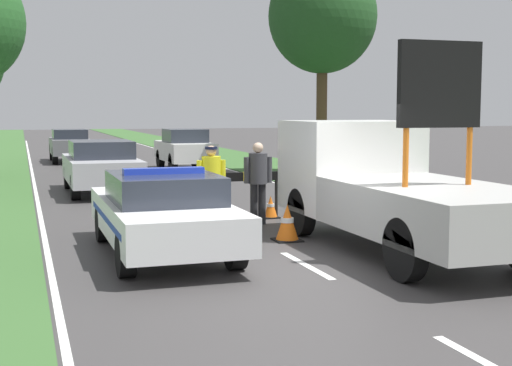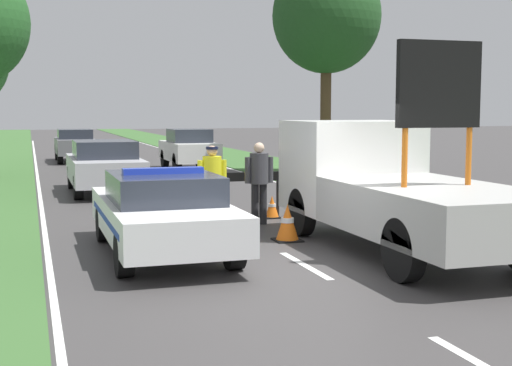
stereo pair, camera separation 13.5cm
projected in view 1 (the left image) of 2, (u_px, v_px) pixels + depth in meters
ground_plane at (303, 264)px, 11.19m from camera, size 160.00×160.00×0.00m
lane_markings at (139, 174)px, 26.73m from camera, size 7.70×63.42×0.01m
grass_verge_right at (257, 163)px, 31.92m from camera, size 3.96×120.00×0.03m
police_car at (163, 212)px, 11.87m from camera, size 1.90×4.86×1.47m
work_truck at (388, 185)px, 12.52m from camera, size 2.29×6.16×3.46m
road_barrier at (218, 181)px, 15.57m from camera, size 3.38×0.08×1.04m
police_officer at (211, 179)px, 14.49m from camera, size 0.61×0.39×1.69m
pedestrian_civilian at (258, 176)px, 14.99m from camera, size 0.62×0.40×1.73m
traffic_cone_near_police at (208, 201)px, 16.29m from camera, size 0.51×0.51×0.70m
traffic_cone_centre_front at (271, 207)px, 15.93m from camera, size 0.36×0.36×0.50m
traffic_cone_near_truck at (287, 223)px, 13.14m from camera, size 0.49×0.49×0.68m
queued_car_sedan_silver at (101, 166)px, 20.66m from camera, size 1.92×4.69×1.53m
queued_car_van_white at (185, 149)px, 28.68m from camera, size 1.73×4.16×1.65m
queued_car_suv_grey at (70, 144)px, 33.05m from camera, size 1.71×4.46×1.52m
roadside_tree_near_right at (323, 17)px, 25.94m from camera, size 3.96×3.96×7.89m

